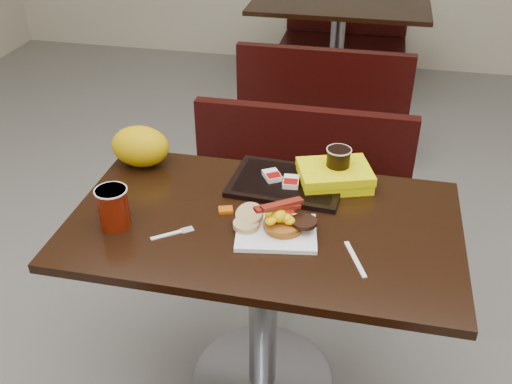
% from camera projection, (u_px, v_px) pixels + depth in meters
% --- Properties ---
extents(floor, '(6.00, 7.00, 0.01)m').
position_uv_depth(floor, '(262.00, 381.00, 2.20)').
color(floor, gray).
rests_on(floor, ground).
extents(table_near, '(1.20, 0.70, 0.75)m').
position_uv_depth(table_near, '(263.00, 309.00, 2.00)').
color(table_near, black).
rests_on(table_near, floor).
extents(bench_near_n, '(1.00, 0.46, 0.72)m').
position_uv_depth(bench_near_n, '(295.00, 202.00, 2.58)').
color(bench_near_n, black).
rests_on(bench_near_n, floor).
extents(table_far, '(1.20, 0.70, 0.75)m').
position_uv_depth(table_far, '(336.00, 56.00, 4.14)').
color(table_far, black).
rests_on(table_far, floor).
extents(bench_far_s, '(1.00, 0.46, 0.72)m').
position_uv_depth(bench_far_s, '(325.00, 96.00, 3.57)').
color(bench_far_s, black).
rests_on(bench_far_s, floor).
extents(bench_far_n, '(1.00, 0.46, 0.72)m').
position_uv_depth(bench_far_n, '(344.00, 29.00, 4.72)').
color(bench_far_n, black).
rests_on(bench_far_n, floor).
extents(platter, '(0.26, 0.22, 0.01)m').
position_uv_depth(platter, '(276.00, 232.00, 1.73)').
color(platter, white).
rests_on(platter, table_near).
extents(pancake_stack, '(0.14, 0.14, 0.02)m').
position_uv_depth(pancake_stack, '(284.00, 225.00, 1.73)').
color(pancake_stack, '#9D441A').
rests_on(pancake_stack, platter).
extents(sausage_patty, '(0.08, 0.08, 0.01)m').
position_uv_depth(sausage_patty, '(304.00, 222.00, 1.71)').
color(sausage_patty, black).
rests_on(sausage_patty, pancake_stack).
extents(scrambled_eggs, '(0.10, 0.09, 0.04)m').
position_uv_depth(scrambled_eggs, '(279.00, 217.00, 1.71)').
color(scrambled_eggs, '#FFE205').
rests_on(scrambled_eggs, pancake_stack).
extents(bacon_strips, '(0.15, 0.13, 0.01)m').
position_uv_depth(bacon_strips, '(277.00, 207.00, 1.70)').
color(bacon_strips, '#470B05').
rests_on(bacon_strips, scrambled_eggs).
extents(muffin_bottom, '(0.08, 0.08, 0.02)m').
position_uv_depth(muffin_bottom, '(246.00, 225.00, 1.74)').
color(muffin_bottom, tan).
rests_on(muffin_bottom, platter).
extents(muffin_top, '(0.10, 0.10, 0.05)m').
position_uv_depth(muffin_top, '(249.00, 215.00, 1.76)').
color(muffin_top, tan).
rests_on(muffin_top, platter).
extents(coffee_cup_near, '(0.11, 0.11, 0.13)m').
position_uv_depth(coffee_cup_near, '(113.00, 208.00, 1.74)').
color(coffee_cup_near, maroon).
rests_on(coffee_cup_near, table_near).
extents(fork, '(0.12, 0.10, 0.00)m').
position_uv_depth(fork, '(166.00, 235.00, 1.73)').
color(fork, white).
rests_on(fork, table_near).
extents(knife, '(0.07, 0.15, 0.00)m').
position_uv_depth(knife, '(355.00, 259.00, 1.64)').
color(knife, white).
rests_on(knife, table_near).
extents(condiment_syrup, '(0.05, 0.05, 0.01)m').
position_uv_depth(condiment_syrup, '(226.00, 210.00, 1.83)').
color(condiment_syrup, '#BE4A08').
rests_on(condiment_syrup, table_near).
extents(condiment_ketchup, '(0.05, 0.05, 0.01)m').
position_uv_depth(condiment_ketchup, '(286.00, 213.00, 1.82)').
color(condiment_ketchup, '#8C0504').
rests_on(condiment_ketchup, table_near).
extents(tray, '(0.39, 0.29, 0.02)m').
position_uv_depth(tray, '(287.00, 183.00, 1.97)').
color(tray, black).
rests_on(tray, table_near).
extents(hashbrown_sleeve_left, '(0.08, 0.08, 0.02)m').
position_uv_depth(hashbrown_sleeve_left, '(272.00, 176.00, 1.97)').
color(hashbrown_sleeve_left, silver).
rests_on(hashbrown_sleeve_left, tray).
extents(hashbrown_sleeve_right, '(0.06, 0.07, 0.02)m').
position_uv_depth(hashbrown_sleeve_right, '(291.00, 182.00, 1.94)').
color(hashbrown_sleeve_right, silver).
rests_on(hashbrown_sleeve_right, tray).
extents(coffee_cup_far, '(0.10, 0.10, 0.11)m').
position_uv_depth(coffee_cup_far, '(338.00, 163.00, 1.95)').
color(coffee_cup_far, black).
rests_on(coffee_cup_far, tray).
extents(clamshell, '(0.28, 0.25, 0.06)m').
position_uv_depth(clamshell, '(334.00, 176.00, 1.96)').
color(clamshell, '#E6DE03').
rests_on(clamshell, table_near).
extents(paper_bag, '(0.23, 0.19, 0.14)m').
position_uv_depth(paper_bag, '(140.00, 146.00, 2.05)').
color(paper_bag, '#D0A106').
rests_on(paper_bag, table_near).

